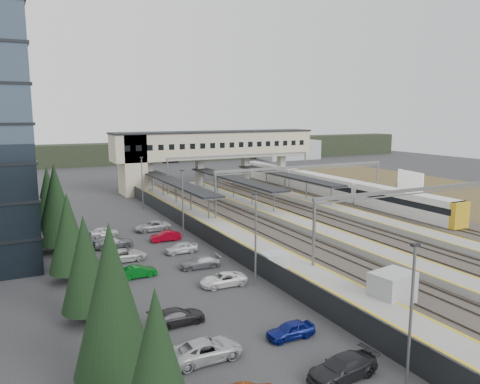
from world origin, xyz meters
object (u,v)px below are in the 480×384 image
relay_cabin_far (274,264)px  train (325,186)px  billboard (410,182)px  relay_cabin_near (392,289)px  footbridge (203,148)px

relay_cabin_far → train: 42.80m
train → billboard: 14.69m
relay_cabin_near → train: 48.00m
footbridge → train: 24.52m
relay_cabin_near → relay_cabin_far: size_ratio=1.48×
relay_cabin_near → billboard: (31.49, 28.25, 2.41)m
relay_cabin_far → billboard: size_ratio=0.38×
relay_cabin_far → footbridge: bearing=75.0°
footbridge → billboard: size_ratio=6.38×
relay_cabin_far → footbridge: (12.96, 48.53, 6.87)m
train → billboard: (6.79, -12.90, 1.82)m
train → footbridge: bearing=133.3°
billboard → relay_cabin_far: bearing=-153.1°
footbridge → train: bearing=-46.7°
footbridge → relay_cabin_near: bearing=-98.2°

